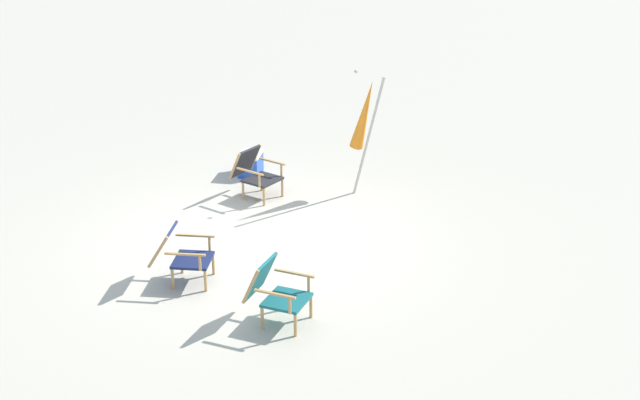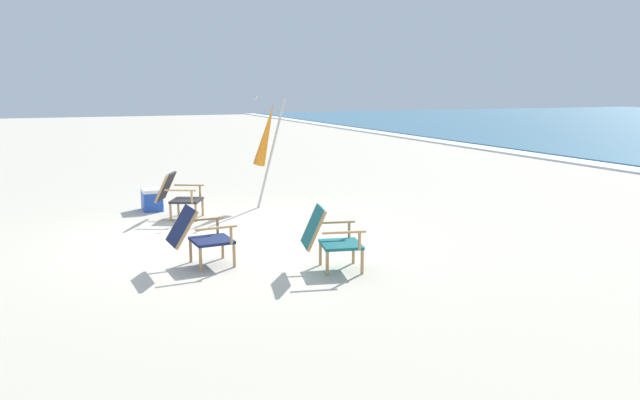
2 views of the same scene
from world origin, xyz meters
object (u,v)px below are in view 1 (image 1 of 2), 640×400
beach_chair_far_center (255,171)px  umbrella_furled_orange (364,116)px  beach_chair_front_left (275,290)px  beach_chair_back_right (179,253)px  cooler_box (251,163)px

beach_chair_far_center → umbrella_furled_orange: bearing=100.7°
beach_chair_front_left → beach_chair_back_right: bearing=-118.1°
umbrella_furled_orange → cooler_box: size_ratio=4.22×
beach_chair_front_left → cooler_box: size_ratio=1.67×
cooler_box → beach_chair_far_center: bearing=18.4°
beach_chair_front_left → umbrella_furled_orange: (-4.12, 0.53, 0.92)m
beach_chair_front_left → beach_chair_far_center: size_ratio=0.91×
beach_chair_back_right → beach_chair_far_center: 3.04m
beach_chair_front_left → cooler_box: beach_chair_front_left is taller
beach_chair_back_right → cooler_box: bearing=-179.3°
beach_chair_far_center → cooler_box: beach_chair_far_center is taller
beach_chair_front_left → beach_chair_far_center: beach_chair_front_left is taller
beach_chair_back_right → cooler_box: beach_chair_back_right is taller
beach_chair_back_right → umbrella_furled_orange: bearing=149.5°
beach_chair_front_left → umbrella_furled_orange: umbrella_furled_orange is taller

